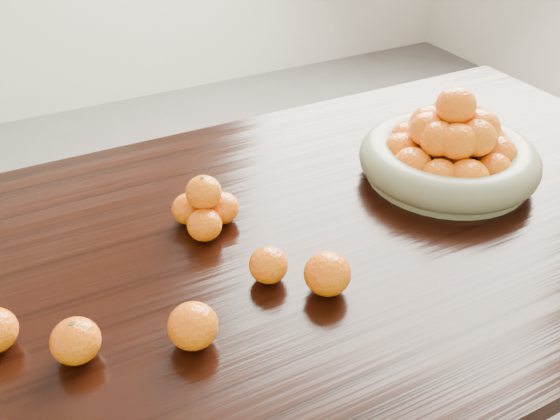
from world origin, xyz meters
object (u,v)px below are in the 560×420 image
dining_table (267,281)px  loose_orange_0 (76,341)px  orange_pyramid (205,208)px  fruit_bowl (450,152)px

dining_table → loose_orange_0: (-0.37, -0.12, 0.12)m
loose_orange_0 → dining_table: bearing=18.3°
dining_table → orange_pyramid: 0.18m
dining_table → loose_orange_0: 0.41m
orange_pyramid → dining_table: bearing=-51.9°
fruit_bowl → loose_orange_0: size_ratio=5.24×
dining_table → fruit_bowl: (0.45, 0.04, 0.15)m
dining_table → loose_orange_0: loose_orange_0 is taller
dining_table → fruit_bowl: fruit_bowl is taller
orange_pyramid → loose_orange_0: orange_pyramid is taller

